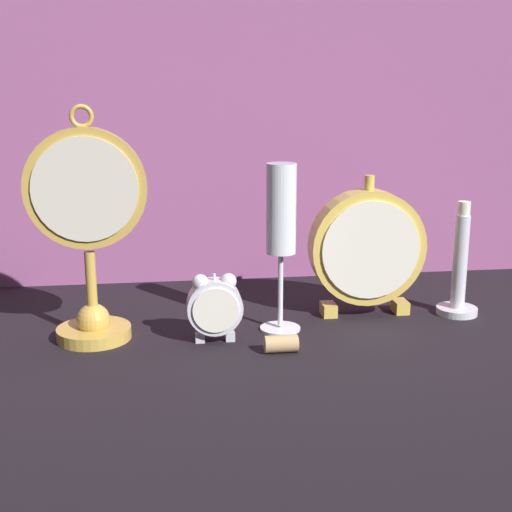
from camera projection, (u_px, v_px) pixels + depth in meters
ground_plane at (264, 347)px, 0.91m from camera, size 4.00×4.00×0.00m
fabric_backdrop_drape at (236, 98)px, 1.15m from camera, size 1.80×0.01×0.61m
pocket_watch_on_stand at (88, 236)px, 0.91m from camera, size 0.15×0.10×0.30m
alarm_clock_twin_bell at (215, 305)px, 0.92m from camera, size 0.07×0.03×0.09m
mantel_clock_silver at (367, 248)px, 1.02m from camera, size 0.17×0.04×0.20m
champagne_flute at (281, 222)px, 0.94m from camera, size 0.06×0.06×0.23m
brass_candlestick at (459, 276)px, 1.03m from camera, size 0.06×0.06×0.17m
wine_cork at (281, 344)px, 0.89m from camera, size 0.04×0.02×0.02m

